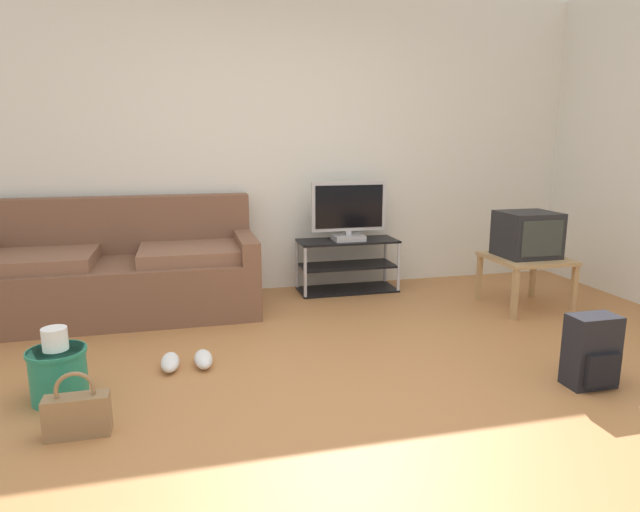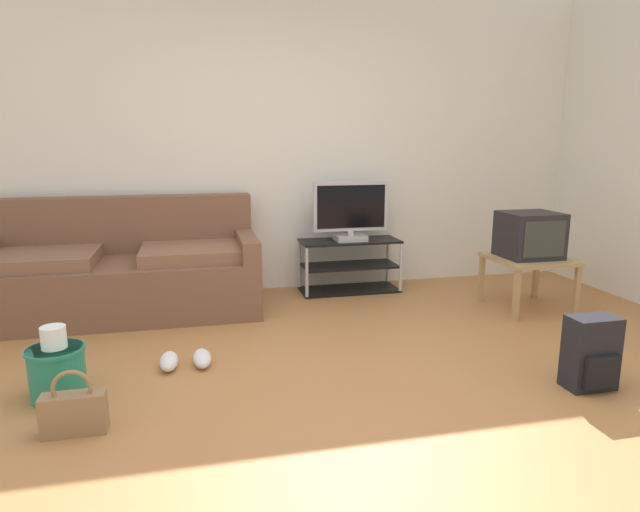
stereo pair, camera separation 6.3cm
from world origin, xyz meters
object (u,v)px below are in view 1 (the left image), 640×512
Objects in this scene: crt_tv at (527,234)px; handbag at (77,413)px; side_table at (526,264)px; cleaning_bucket at (58,370)px; backpack at (592,352)px; couch at (120,273)px; sneakers_pair at (187,361)px; tv_stand at (347,265)px; flat_tv at (349,212)px.

handbag is (-3.25, -1.29, -0.51)m from crt_tv.
cleaning_bucket is (-3.41, -0.86, -0.21)m from side_table.
cleaning_bucket is at bearing 178.25° from backpack.
handbag is at bearing -158.60° from side_table.
cleaning_bucket is at bearing -165.63° from crt_tv.
couch is 6.74× the size of sneakers_pair.
crt_tv is (1.28, -0.85, 0.38)m from tv_stand.
couch is 5.26× the size of cleaning_bucket.
flat_tv reaches higher than side_table.
backpack is at bearing -20.15° from sneakers_pair.
tv_stand is 1.53× the size of side_table.
flat_tv is (1.96, 0.18, 0.41)m from couch.
cleaning_bucket is at bearing -158.09° from sneakers_pair.
flat_tv reaches higher than sneakers_pair.
tv_stand is 2.81× the size of handbag.
crt_tv is 2.87m from sneakers_pair.
couch is at bearing 111.36° from sneakers_pair.
couch reaches higher than tv_stand.
cleaning_bucket is 1.28× the size of sneakers_pair.
couch is at bearing -174.23° from tv_stand.
handbag is at bearing -173.75° from backpack.
couch is 1.97m from tv_stand.
flat_tv reaches higher than cleaning_bucket.
crt_tv reaches higher than handbag.
couch is at bearing -174.88° from flat_tv.
flat_tv reaches higher than tv_stand.
sneakers_pair is at bearing 53.48° from handbag.
handbag is (-1.98, -2.12, -0.63)m from flat_tv.
couch is 4.86× the size of crt_tv.
couch reaches higher than side_table.
tv_stand is (1.96, 0.20, -0.09)m from couch.
couch reaches higher than cleaning_bucket.
couch is at bearing 168.38° from side_table.
tv_stand reaches higher than backpack.
couch is 2.01m from flat_tv.
sneakers_pair is at bearing -167.88° from side_table.
couch is at bearing 89.51° from handbag.
side_table is (3.24, -0.67, 0.05)m from couch.
cleaning_bucket is at bearing -96.58° from couch.
couch reaches higher than sneakers_pair.
crt_tv is at bearing 78.66° from backpack.
couch is 3.31m from crt_tv.
side_table reaches higher than handbag.
side_table is 1.35× the size of crt_tv.
cleaning_bucket is (-0.18, -1.52, -0.16)m from couch.
backpack is (-0.53, -1.40, -0.17)m from side_table.
sneakers_pair is (-1.47, -1.43, -0.70)m from flat_tv.
sneakers_pair is (-2.74, -0.61, -0.57)m from crt_tv.
flat_tv is at bearing 5.12° from couch.
side_table is at bearing 14.11° from cleaning_bucket.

